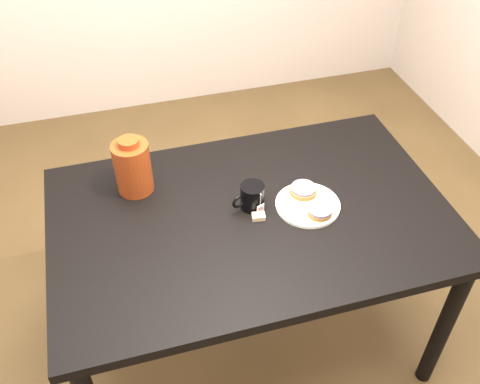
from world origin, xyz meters
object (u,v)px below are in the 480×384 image
(bagel_back, at_px, (303,190))
(teabag_pouch, at_px, (259,216))
(bagel_front, at_px, (320,212))
(mug, at_px, (252,196))
(table, at_px, (251,230))
(bagel_package, at_px, (133,167))
(plate, at_px, (308,204))

(bagel_back, xyz_separation_m, teabag_pouch, (-0.19, -0.07, -0.02))
(bagel_front, height_order, mug, mug)
(table, xyz_separation_m, bagel_package, (-0.37, 0.24, 0.19))
(teabag_pouch, xyz_separation_m, bagel_package, (-0.39, 0.28, 0.09))
(mug, distance_m, bagel_package, 0.44)
(bagel_back, xyz_separation_m, bagel_front, (0.01, -0.12, 0.00))
(plate, bearing_deg, bagel_package, 155.30)
(mug, relative_size, teabag_pouch, 3.03)
(plate, bearing_deg, mug, 164.40)
(table, relative_size, bagel_back, 11.31)
(table, xyz_separation_m, bagel_back, (0.21, 0.04, 0.11))
(mug, bearing_deg, teabag_pouch, -104.50)
(bagel_front, bearing_deg, table, 159.78)
(bagel_front, xyz_separation_m, bagel_package, (-0.59, 0.33, 0.08))
(table, distance_m, bagel_package, 0.48)
(teabag_pouch, bearing_deg, table, 118.24)
(bagel_front, bearing_deg, mug, 151.22)
(plate, relative_size, teabag_pouch, 5.12)
(table, bearing_deg, mug, 71.83)
(mug, height_order, teabag_pouch, mug)
(table, bearing_deg, bagel_back, 10.85)
(table, height_order, bagel_front, bagel_front)
(teabag_pouch, distance_m, bagel_package, 0.48)
(bagel_front, xyz_separation_m, mug, (-0.21, 0.12, 0.02))
(table, relative_size, bagel_package, 6.30)
(bagel_back, relative_size, bagel_front, 1.06)
(plate, bearing_deg, table, 174.50)
(plate, distance_m, bagel_package, 0.64)
(mug, bearing_deg, plate, -34.71)
(mug, xyz_separation_m, teabag_pouch, (0.01, -0.06, -0.04))
(bagel_front, relative_size, bagel_package, 0.52)
(bagel_front, height_order, bagel_package, bagel_package)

